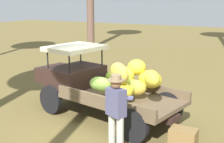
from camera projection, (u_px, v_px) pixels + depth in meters
The scene contains 4 objects.
ground_plane at pixel (100, 117), 8.25m from camera, with size 60.00×60.00×0.00m, color brown.
truck at pixel (100, 83), 8.29m from camera, with size 4.64×2.45×1.84m.
farmer at pixel (116, 109), 6.17m from camera, with size 0.56×0.52×1.67m.
wooden_crate at pixel (183, 139), 6.48m from camera, with size 0.56×0.39×0.45m, color olive.
Camera 1 is at (-3.90, 6.70, 3.11)m, focal length 48.88 mm.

